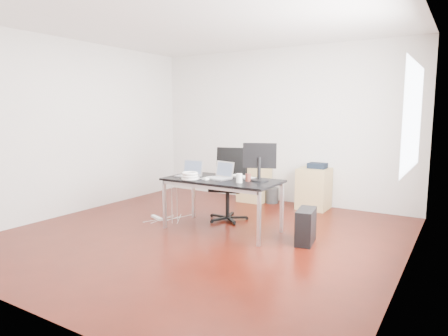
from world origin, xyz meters
The scene contains 18 objects.
room_shell centered at (0.04, 0.00, 1.40)m, with size 5.00×5.00×5.00m.
desk centered at (0.11, 0.32, 0.68)m, with size 1.60×0.80×0.73m.
office_chair centered at (-0.12, 0.90, 0.61)m, with size 0.58×0.60×1.08m.
filing_cabinet_left centered at (-0.37, 2.23, 0.35)m, with size 0.50×0.50×0.70m, color tan.
filing_cabinet_right centered at (0.78, 2.23, 0.35)m, with size 0.50×0.50×0.70m, color tan.
pc_tower centered at (1.31, 0.40, 0.22)m, with size 0.20×0.45×0.44m, color black.
wastebasket centered at (-0.02, 2.25, 0.14)m, with size 0.24×0.24×0.28m, color black.
power_strip centered at (-1.07, 0.29, 0.02)m, with size 0.30×0.06×0.04m, color white.
laptop_left centered at (-0.42, 0.28, 0.79)m, with size 0.34×0.27×0.23m.
laptop_right centered at (0.07, 0.35, 0.79)m, with size 0.38×0.32×0.23m.
monitor centered at (0.60, 0.49, 1.01)m, with size 0.44×0.26×0.51m.
keyboard centered at (0.29, 0.57, 0.74)m, with size 0.44×0.14×0.02m, color white.
cup_white centered at (0.45, 0.20, 0.79)m, with size 0.08×0.08×0.12m, color white.
cup_brown centered at (0.49, 0.36, 0.78)m, with size 0.08×0.08×0.10m, color #53241C.
cable_coil centered at (-0.24, 0.04, 0.78)m, with size 0.24×0.24×0.11m.
power_adapter centered at (-0.05, 0.15, 0.74)m, with size 0.07×0.07×0.03m, color white.
speaker centered at (-0.34, 2.24, 0.79)m, with size 0.09×0.08×0.18m, color #9E9E9E.
navy_garment centered at (0.82, 2.27, 0.74)m, with size 0.30×0.24×0.09m, color black.
Camera 1 is at (2.99, -4.31, 1.65)m, focal length 32.00 mm.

